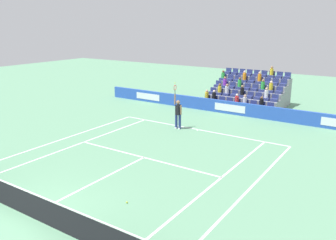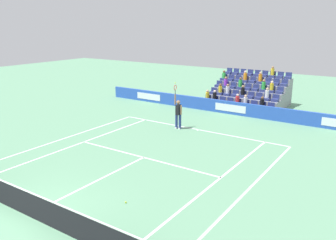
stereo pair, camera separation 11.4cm
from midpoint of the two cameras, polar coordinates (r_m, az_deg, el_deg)
ground_plane at (r=13.15m, az=-21.94°, el=-14.26°), size 80.00×80.00×0.00m
line_baseline at (r=21.45m, az=4.85°, el=-1.57°), size 10.97×0.10×0.01m
line_service at (r=17.10m, az=-4.13°, el=-6.08°), size 8.23×0.10×0.01m
line_centre_service at (r=14.91m, az=-11.75°, el=-9.74°), size 0.10×6.40×0.01m
line_singles_sideline_left at (r=19.46m, az=-14.63°, el=-3.84°), size 0.10×11.89×0.01m
line_singles_sideline_right at (r=14.75m, az=7.73°, el=-9.83°), size 0.10×11.89×0.01m
line_doubles_sideline_left at (r=20.46m, az=-17.21°, el=-3.09°), size 0.10×11.89×0.01m
line_doubles_sideline_right at (r=14.28m, az=12.76°, el=-10.99°), size 0.10×11.89×0.01m
line_centre_mark at (r=21.37m, az=4.72°, el=-1.64°), size 0.10×0.20×0.01m
sponsor_barrier at (r=25.38m, az=9.95°, el=1.99°), size 21.74×0.22×0.91m
tennis_net at (r=12.92m, az=-22.16°, el=-12.35°), size 11.97×0.10×1.07m
tennis_player at (r=21.35m, az=1.48°, el=1.15°), size 0.53×0.38×2.85m
stadium_stand at (r=28.52m, az=12.88°, el=4.07°), size 5.58×4.75×3.00m
loose_tennis_ball at (r=13.09m, az=-6.94°, el=-13.13°), size 0.07×0.07×0.07m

